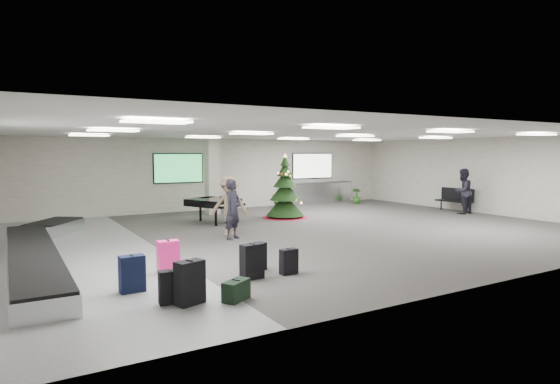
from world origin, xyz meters
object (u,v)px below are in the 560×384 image
baggage_carousel (38,250)px  service_counter (316,193)px  traveler_b (229,206)px  potted_plant_right (357,196)px  traveler_a (233,209)px  pink_suitcase (168,257)px  grand_piano (214,203)px  potted_plant_left (278,200)px  traveler_bench (463,191)px  christmas_tree (285,196)px  bench (456,198)px

baggage_carousel → service_counter: (12.84, 6.73, 0.33)m
traveler_b → potted_plant_right: size_ratio=2.34×
traveler_a → potted_plant_right: traveler_a is taller
pink_suitcase → grand_piano: 7.24m
traveler_a → potted_plant_left: (5.06, 6.05, -0.52)m
traveler_b → traveler_bench: (10.54, -0.32, 0.03)m
traveler_a → traveler_bench: size_ratio=0.95×
traveler_a → traveler_bench: bearing=-28.6°
christmas_tree → bench: christmas_tree is taller
baggage_carousel → traveler_b: (5.37, 0.70, 0.70)m
traveler_bench → traveler_b: bearing=-5.7°
potted_plant_right → baggage_carousel: bearing=-158.7°
bench → potted_plant_right: (-1.81, 4.54, -0.18)m
bench → traveler_b: 11.10m
traveler_b → potted_plant_right: bearing=61.7°
traveler_b → traveler_bench: traveler_bench is taller
potted_plant_left → baggage_carousel: bearing=-149.3°
pink_suitcase → traveler_b: bearing=50.8°
traveler_bench → potted_plant_left: (-5.68, 5.69, -0.57)m
service_counter → pink_suitcase: size_ratio=5.61×
baggage_carousel → traveler_bench: traveler_bench is taller
christmas_tree → traveler_b: size_ratio=1.39×
service_counter → potted_plant_left: (-2.61, -0.66, -0.17)m
potted_plant_left → service_counter: bearing=14.3°
service_counter → pink_suitcase: service_counter is taller
bench → traveler_bench: size_ratio=0.86×
grand_piano → traveler_a: traveler_a is taller
grand_piano → traveler_bench: bearing=-41.6°
service_counter → christmas_tree: size_ratio=1.59×
christmas_tree → bench: size_ratio=1.56×
pink_suitcase → traveler_a: size_ratio=0.40×
pink_suitcase → potted_plant_left: (7.91, 8.95, 0.03)m
grand_piano → potted_plant_right: size_ratio=2.83×
pink_suitcase → bench: bearing=17.2°
traveler_bench → traveler_a: bearing=-2.1°
baggage_carousel → traveler_a: (5.17, 0.02, 0.69)m
traveler_a → traveler_b: 0.70m
christmas_tree → potted_plant_left: christmas_tree is taller
traveler_a → pink_suitcase: bearing=-165.0°
grand_piano → potted_plant_right: grand_piano is taller
pink_suitcase → traveler_b: traveler_b is taller
traveler_a → traveler_bench: traveler_bench is taller
baggage_carousel → grand_piano: grand_piano is taller
christmas_tree → potted_plant_left: bearing=65.0°
christmas_tree → traveler_bench: christmas_tree is taller
potted_plant_left → potted_plant_right: size_ratio=0.97×
baggage_carousel → grand_piano: bearing=29.5°
traveler_b → potted_plant_left: 7.27m
traveler_a → bench: bearing=-24.7°
christmas_tree → traveler_a: bearing=-139.8°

